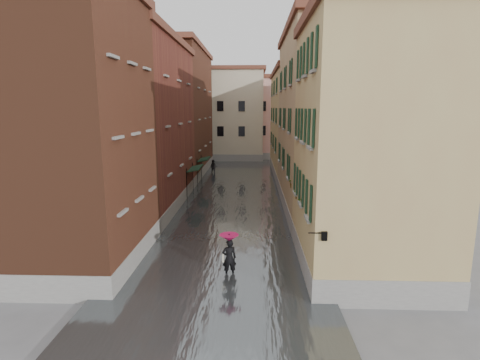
# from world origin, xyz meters

# --- Properties ---
(ground) EXTENTS (120.00, 120.00, 0.00)m
(ground) POSITION_xyz_m (0.00, 0.00, 0.00)
(ground) COLOR slate
(ground) RESTS_ON ground
(floodwater) EXTENTS (10.00, 60.00, 0.20)m
(floodwater) POSITION_xyz_m (0.00, 13.00, 0.10)
(floodwater) COLOR #4E5356
(floodwater) RESTS_ON ground
(building_left_near) EXTENTS (6.00, 8.00, 13.00)m
(building_left_near) POSITION_xyz_m (-7.00, -2.00, 6.50)
(building_left_near) COLOR brown
(building_left_near) RESTS_ON ground
(building_left_mid) EXTENTS (6.00, 14.00, 12.50)m
(building_left_mid) POSITION_xyz_m (-7.00, 9.00, 6.25)
(building_left_mid) COLOR brown
(building_left_mid) RESTS_ON ground
(building_left_far) EXTENTS (6.00, 16.00, 14.00)m
(building_left_far) POSITION_xyz_m (-7.00, 24.00, 7.00)
(building_left_far) COLOR brown
(building_left_far) RESTS_ON ground
(building_right_near) EXTENTS (6.00, 8.00, 11.50)m
(building_right_near) POSITION_xyz_m (7.00, -2.00, 5.75)
(building_right_near) COLOR tan
(building_right_near) RESTS_ON ground
(building_right_mid) EXTENTS (6.00, 14.00, 13.00)m
(building_right_mid) POSITION_xyz_m (7.00, 9.00, 6.50)
(building_right_mid) COLOR tan
(building_right_mid) RESTS_ON ground
(building_right_far) EXTENTS (6.00, 16.00, 11.50)m
(building_right_far) POSITION_xyz_m (7.00, 24.00, 5.75)
(building_right_far) COLOR tan
(building_right_far) RESTS_ON ground
(building_end_cream) EXTENTS (12.00, 9.00, 13.00)m
(building_end_cream) POSITION_xyz_m (-3.00, 38.00, 6.50)
(building_end_cream) COLOR beige
(building_end_cream) RESTS_ON ground
(building_end_pink) EXTENTS (10.00, 9.00, 12.00)m
(building_end_pink) POSITION_xyz_m (6.00, 40.00, 6.00)
(building_end_pink) COLOR #CF9791
(building_end_pink) RESTS_ON ground
(awning_near) EXTENTS (1.09, 3.36, 2.80)m
(awning_near) POSITION_xyz_m (-3.48, 12.69, 2.48)
(awning_near) COLOR black
(awning_near) RESTS_ON ground
(awning_far) EXTENTS (1.09, 3.05, 2.80)m
(awning_far) POSITION_xyz_m (-3.49, 18.58, 2.47)
(awning_far) COLOR black
(awning_far) RESTS_ON ground
(wall_lantern) EXTENTS (0.71, 0.22, 0.35)m
(wall_lantern) POSITION_xyz_m (4.33, -6.00, 3.01)
(wall_lantern) COLOR black
(wall_lantern) RESTS_ON ground
(window_planters) EXTENTS (0.59, 5.63, 0.84)m
(window_planters) POSITION_xyz_m (4.12, 0.49, 3.51)
(window_planters) COLOR brown
(window_planters) RESTS_ON ground
(pedestrian_main) EXTENTS (0.92, 0.92, 2.06)m
(pedestrian_main) POSITION_xyz_m (0.55, -3.35, 1.22)
(pedestrian_main) COLOR black
(pedestrian_main) RESTS_ON ground
(pedestrian_far) EXTENTS (0.92, 0.76, 1.72)m
(pedestrian_far) POSITION_xyz_m (-3.04, 23.99, 0.86)
(pedestrian_far) COLOR black
(pedestrian_far) RESTS_ON ground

